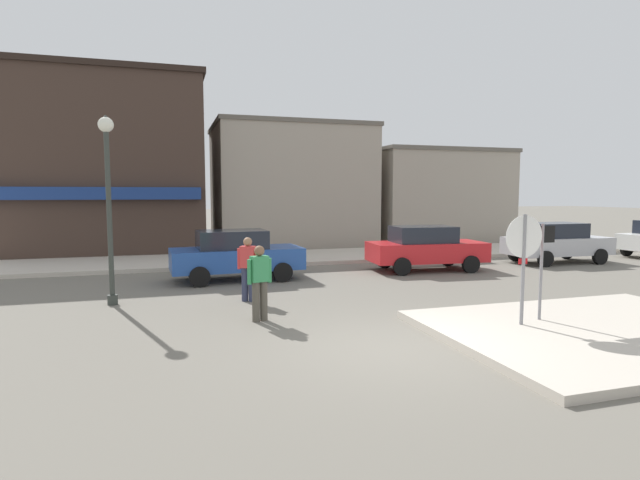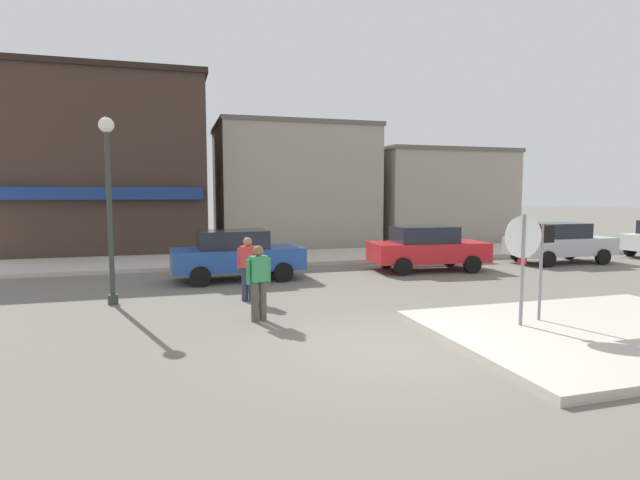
# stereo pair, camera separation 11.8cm
# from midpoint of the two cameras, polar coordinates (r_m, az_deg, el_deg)

# --- Properties ---
(ground_plane) EXTENTS (160.00, 160.00, 0.00)m
(ground_plane) POSITION_cam_midpoint_polar(r_m,az_deg,el_deg) (8.99, 8.36, -12.15)
(ground_plane) COLOR #6B665B
(sidewalk_corner) EXTENTS (6.40, 4.80, 0.15)m
(sidewalk_corner) POSITION_cam_midpoint_polar(r_m,az_deg,el_deg) (11.06, 29.56, -9.07)
(sidewalk_corner) COLOR beige
(sidewalk_corner) RESTS_ON ground
(kerb_far) EXTENTS (80.00, 4.00, 0.15)m
(kerb_far) POSITION_cam_midpoint_polar(r_m,az_deg,el_deg) (20.27, -6.31, -2.12)
(kerb_far) COLOR beige
(kerb_far) RESTS_ON ground
(stop_sign) EXTENTS (0.82, 0.07, 2.30)m
(stop_sign) POSITION_cam_midpoint_polar(r_m,az_deg,el_deg) (10.36, 21.93, -1.58)
(stop_sign) COLOR gray
(stop_sign) RESTS_ON ground
(one_way_sign) EXTENTS (0.60, 0.06, 2.10)m
(one_way_sign) POSITION_cam_midpoint_polar(r_m,az_deg,el_deg) (10.93, 23.69, -2.28)
(one_way_sign) COLOR gray
(one_way_sign) RESTS_ON ground
(lamp_post) EXTENTS (0.36, 0.36, 4.54)m
(lamp_post) POSITION_cam_midpoint_polar(r_m,az_deg,el_deg) (12.98, -23.31, 6.07)
(lamp_post) COLOR #333833
(lamp_post) RESTS_ON ground
(parked_car_nearest) EXTENTS (4.08, 2.04, 1.56)m
(parked_car_nearest) POSITION_cam_midpoint_polar(r_m,az_deg,el_deg) (15.75, -9.84, -1.61)
(parked_car_nearest) COLOR #234C9E
(parked_car_nearest) RESTS_ON ground
(parked_car_second) EXTENTS (4.13, 2.13, 1.56)m
(parked_car_second) POSITION_cam_midpoint_polar(r_m,az_deg,el_deg) (17.80, 11.79, -0.85)
(parked_car_second) COLOR red
(parked_car_second) RESTS_ON ground
(parked_car_third) EXTENTS (4.03, 1.93, 1.56)m
(parked_car_third) POSITION_cam_midpoint_polar(r_m,az_deg,el_deg) (21.45, 25.27, -0.21)
(parked_car_third) COLOR #B7B7BC
(parked_car_third) RESTS_ON ground
(pedestrian_crossing_near) EXTENTS (0.56, 0.30, 1.61)m
(pedestrian_crossing_near) POSITION_cam_midpoint_polar(r_m,az_deg,el_deg) (10.60, -7.23, -4.63)
(pedestrian_crossing_near) COLOR #4C473D
(pedestrian_crossing_near) RESTS_ON ground
(pedestrian_crossing_far) EXTENTS (0.53, 0.36, 1.61)m
(pedestrian_crossing_far) POSITION_cam_midpoint_polar(r_m,az_deg,el_deg) (12.59, -8.50, -3.07)
(pedestrian_crossing_far) COLOR #2D334C
(pedestrian_crossing_far) RESTS_ON ground
(building_corner_shop) EXTENTS (8.55, 8.05, 7.93)m
(building_corner_shop) POSITION_cam_midpoint_polar(r_m,az_deg,el_deg) (25.71, -23.10, 7.75)
(building_corner_shop) COLOR #3D2D26
(building_corner_shop) RESTS_ON ground
(building_storefront_left_near) EXTENTS (7.83, 6.24, 6.15)m
(building_storefront_left_near) POSITION_cam_midpoint_polar(r_m,az_deg,el_deg) (26.24, -3.59, 6.17)
(building_storefront_left_near) COLOR #9E9384
(building_storefront_left_near) RESTS_ON ground
(building_storefront_left_mid) EXTENTS (7.47, 7.04, 5.06)m
(building_storefront_left_mid) POSITION_cam_midpoint_polar(r_m,az_deg,el_deg) (29.41, 11.82, 4.92)
(building_storefront_left_mid) COLOR #9E9384
(building_storefront_left_mid) RESTS_ON ground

